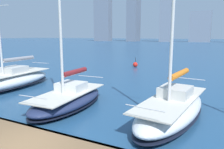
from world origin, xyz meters
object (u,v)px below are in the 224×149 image
at_px(sailboat_orange, 172,108).
at_px(sailboat_grey, 10,80).
at_px(sailboat_maroon, 68,97).
at_px(channel_buoy, 135,65).

distance_m(sailboat_orange, sailboat_grey, 14.13).
relative_size(sailboat_maroon, channel_buoy, 9.26).
bearing_deg(sailboat_grey, sailboat_orange, 175.87).
distance_m(sailboat_orange, channel_buoy, 20.32).
bearing_deg(sailboat_grey, channel_buoy, -106.41).
relative_size(sailboat_orange, channel_buoy, 7.46).
bearing_deg(sailboat_maroon, channel_buoy, -82.11).
relative_size(sailboat_orange, sailboat_maroon, 0.81).
xyz_separation_m(sailboat_orange, sailboat_grey, (14.09, -1.02, 0.03)).
bearing_deg(channel_buoy, sailboat_orange, 116.41).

